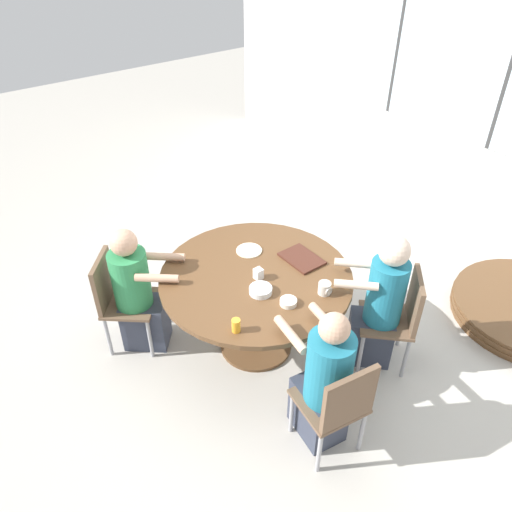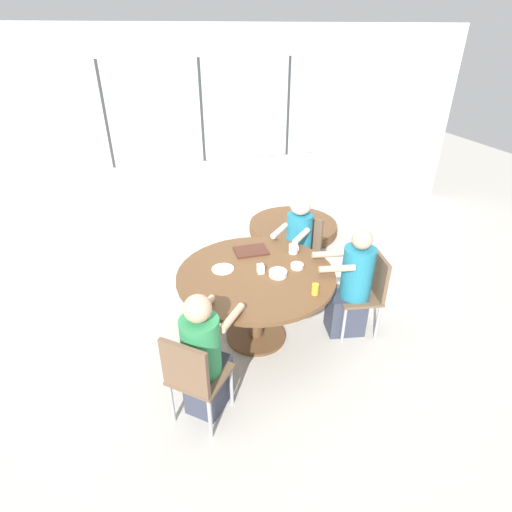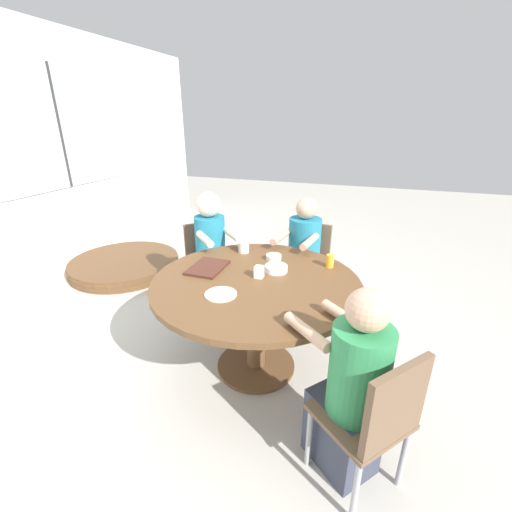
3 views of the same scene
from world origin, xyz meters
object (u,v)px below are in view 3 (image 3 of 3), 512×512
object	(u,v)px
coffee_mug	(244,247)
bowl_cereal	(274,257)
person_man_blue_shirt	(351,393)
milk_carton_small	(259,272)
chair_for_man_teal_shirt	(308,259)
person_man_teal_shirt	(302,264)
folded_table_stack	(125,264)
chair_for_woman_green_shirt	(207,258)
bowl_white_shallow	(276,268)
juice_glass	(330,261)
chair_for_man_blue_shirt	(376,416)
person_woman_green_shirt	(212,259)

from	to	relation	value
coffee_mug	bowl_cereal	distance (m)	0.29
person_man_blue_shirt	coffee_mug	xyz separation A→B (m)	(1.07, 0.99, 0.29)
milk_carton_small	coffee_mug	bearing A→B (deg)	33.20
chair_for_man_teal_shirt	person_man_teal_shirt	distance (m)	0.16
person_man_teal_shirt	folded_table_stack	size ratio (longest dim) A/B	0.86
person_man_blue_shirt	folded_table_stack	world-z (taller)	person_man_blue_shirt
chair_for_woman_green_shirt	chair_for_man_teal_shirt	xyz separation A→B (m)	(0.31, -0.96, 0.00)
coffee_mug	milk_carton_small	size ratio (longest dim) A/B	1.13
chair_for_man_teal_shirt	folded_table_stack	distance (m)	2.38
bowl_white_shallow	juice_glass	bearing A→B (deg)	-59.98
chair_for_man_teal_shirt	person_man_blue_shirt	distance (m)	1.78
chair_for_woman_green_shirt	milk_carton_small	distance (m)	1.12
chair_for_man_blue_shirt	milk_carton_small	distance (m)	1.16
person_man_teal_shirt	bowl_white_shallow	bearing A→B (deg)	95.02
bowl_cereal	person_man_blue_shirt	bearing A→B (deg)	-144.87
chair_for_man_teal_shirt	person_man_blue_shirt	bearing A→B (deg)	116.83
person_woman_green_shirt	bowl_white_shallow	world-z (taller)	person_woman_green_shirt
bowl_cereal	folded_table_stack	world-z (taller)	bowl_cereal
chair_for_man_blue_shirt	coffee_mug	xyz separation A→B (m)	(1.18, 1.11, 0.30)
juice_glass	bowl_white_shallow	bearing A→B (deg)	120.02
chair_for_man_teal_shirt	chair_for_woman_green_shirt	bearing A→B (deg)	27.08
bowl_cereal	coffee_mug	bearing A→B (deg)	76.64
chair_for_man_teal_shirt	milk_carton_small	bearing A→B (deg)	90.11
folded_table_stack	coffee_mug	bearing A→B (deg)	-110.75
coffee_mug	bowl_cereal	xyz separation A→B (m)	(-0.07, -0.28, -0.03)
juice_glass	bowl_cereal	bearing A→B (deg)	89.37
chair_for_man_teal_shirt	folded_table_stack	bearing A→B (deg)	6.72
chair_for_man_teal_shirt	coffee_mug	xyz separation A→B (m)	(-0.63, 0.44, 0.30)
bowl_white_shallow	folded_table_stack	size ratio (longest dim) A/B	0.12
chair_for_man_blue_shirt	person_woman_green_shirt	world-z (taller)	person_woman_green_shirt
person_man_blue_shirt	person_man_teal_shirt	world-z (taller)	person_man_teal_shirt
juice_glass	folded_table_stack	size ratio (longest dim) A/B	0.07
juice_glass	coffee_mug	bearing A→B (deg)	84.34
person_man_teal_shirt	coffee_mug	world-z (taller)	person_man_teal_shirt
chair_for_woman_green_shirt	coffee_mug	bearing A→B (deg)	103.38
bowl_white_shallow	bowl_cereal	size ratio (longest dim) A/B	1.37
juice_glass	bowl_white_shallow	size ratio (longest dim) A/B	0.59
bowl_white_shallow	folded_table_stack	distance (m)	2.57
milk_carton_small	bowl_white_shallow	size ratio (longest dim) A/B	0.52
bowl_white_shallow	person_man_blue_shirt	bearing A→B (deg)	-141.61
coffee_mug	bowl_white_shallow	bearing A→B (deg)	-127.81
bowl_white_shallow	bowl_cereal	xyz separation A→B (m)	(0.21, 0.08, -0.00)
bowl_white_shallow	bowl_cereal	distance (m)	0.23
chair_for_man_blue_shirt	person_man_blue_shirt	world-z (taller)	person_man_blue_shirt
person_man_teal_shirt	coffee_mug	distance (m)	0.69
chair_for_man_teal_shirt	folded_table_stack	xyz separation A→B (m)	(0.09, 2.34, -0.43)
person_woman_green_shirt	bowl_white_shallow	size ratio (longest dim) A/B	7.15
bowl_cereal	chair_for_man_teal_shirt	bearing A→B (deg)	-12.80
milk_carton_small	person_man_blue_shirt	bearing A→B (deg)	-132.32
bowl_cereal	milk_carton_small	bearing A→B (deg)	179.11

